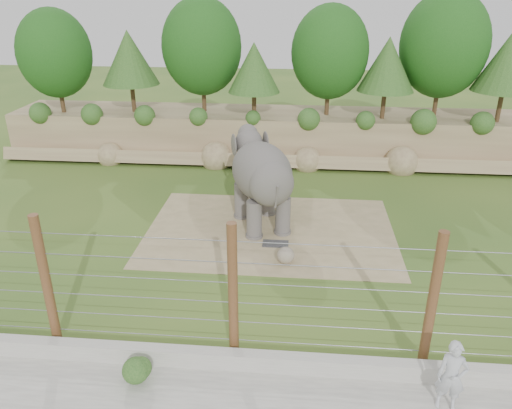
# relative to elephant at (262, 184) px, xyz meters

# --- Properties ---
(ground) EXTENTS (90.00, 90.00, 0.00)m
(ground) POSITION_rel_elephant_xyz_m (-0.09, -3.51, -1.84)
(ground) COLOR #325620
(ground) RESTS_ON ground
(back_embankment) EXTENTS (30.00, 5.52, 8.77)m
(back_embankment) POSITION_rel_elephant_xyz_m (0.50, 9.17, 2.12)
(back_embankment) COLOR #82694A
(back_embankment) RESTS_ON ground
(dirt_patch) EXTENTS (10.00, 7.00, 0.02)m
(dirt_patch) POSITION_rel_elephant_xyz_m (0.41, -0.51, -1.83)
(dirt_patch) COLOR #918156
(dirt_patch) RESTS_ON ground
(drain_grate) EXTENTS (1.00, 0.60, 0.03)m
(drain_grate) POSITION_rel_elephant_xyz_m (0.68, -1.66, -1.81)
(drain_grate) COLOR #262628
(drain_grate) RESTS_ON dirt_patch
(elephant) EXTENTS (3.48, 4.95, 3.68)m
(elephant) POSITION_rel_elephant_xyz_m (0.00, 0.00, 0.00)
(elephant) COLOR #56504C
(elephant) RESTS_ON ground
(stone_ball) EXTENTS (0.63, 0.63, 0.63)m
(stone_ball) POSITION_rel_elephant_xyz_m (1.13, -3.05, -1.51)
(stone_ball) COLOR gray
(stone_ball) RESTS_ON dirt_patch
(retaining_wall) EXTENTS (26.00, 0.35, 0.50)m
(retaining_wall) POSITION_rel_elephant_xyz_m (-0.09, -8.51, -1.59)
(retaining_wall) COLOR #9E9B93
(retaining_wall) RESTS_ON ground
(barrier_fence) EXTENTS (20.26, 0.26, 4.00)m
(barrier_fence) POSITION_rel_elephant_xyz_m (-0.09, -8.01, 0.16)
(barrier_fence) COLOR #55301C
(barrier_fence) RESTS_ON ground
(walkway_shrub) EXTENTS (0.68, 0.68, 0.68)m
(walkway_shrub) POSITION_rel_elephant_xyz_m (-2.42, -9.31, -1.49)
(walkway_shrub) COLOR #224F1C
(walkway_shrub) RESTS_ON walkway
(zookeeper) EXTENTS (0.76, 0.58, 1.87)m
(zookeeper) POSITION_rel_elephant_xyz_m (5.19, -9.38, -0.90)
(zookeeper) COLOR #A7ADB0
(zookeeper) RESTS_ON walkway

